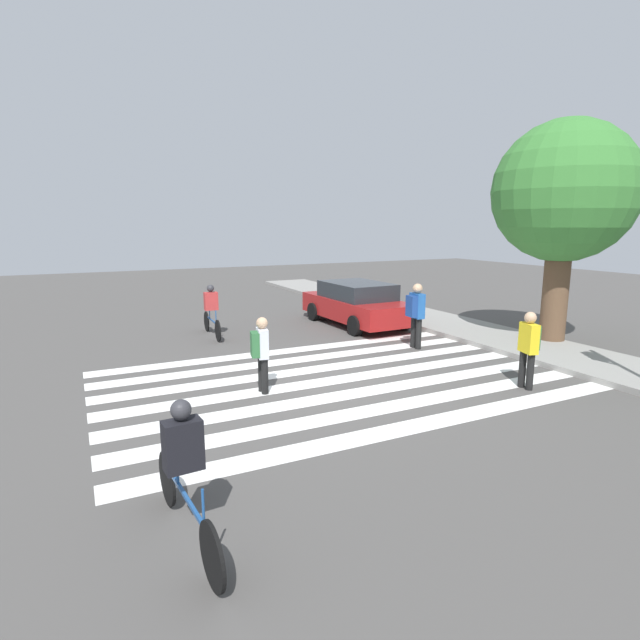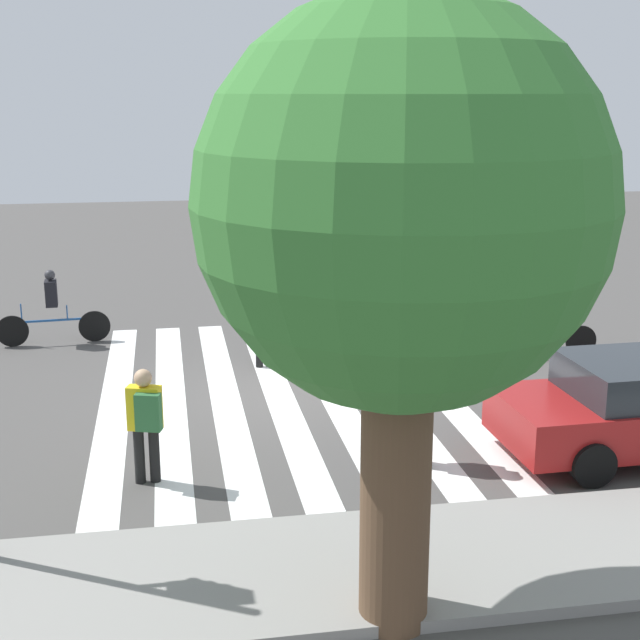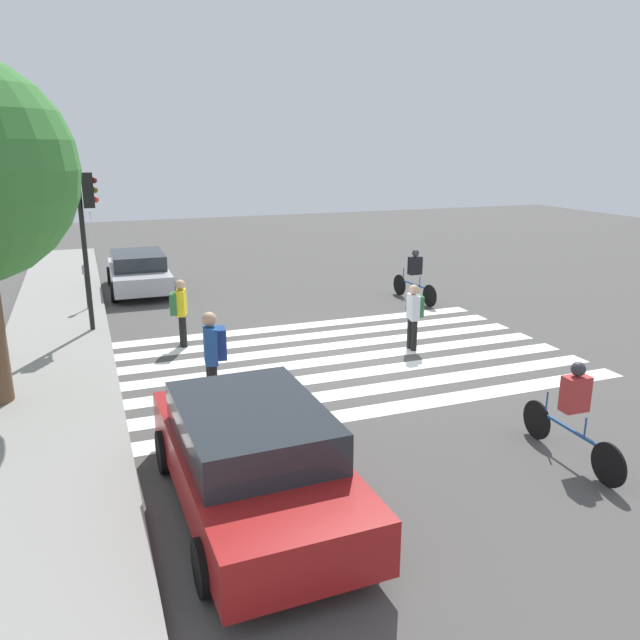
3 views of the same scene
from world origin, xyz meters
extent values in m
plane|color=#4C4947|center=(0.00, 0.00, 0.00)|extent=(60.00, 60.00, 0.00)
cube|color=gray|center=(0.00, 6.25, 0.07)|extent=(36.00, 2.50, 0.14)
cube|color=white|center=(-2.88, 0.00, 0.00)|extent=(0.53, 10.00, 0.01)
cube|color=white|center=(-1.92, 0.00, 0.00)|extent=(0.53, 10.00, 0.01)
cube|color=white|center=(-0.96, 0.00, 0.00)|extent=(0.53, 10.00, 0.01)
cube|color=white|center=(0.00, 0.00, 0.00)|extent=(0.53, 10.00, 0.01)
cube|color=white|center=(0.96, 0.00, 0.00)|extent=(0.53, 10.00, 0.01)
cube|color=white|center=(1.92, 0.00, 0.00)|extent=(0.53, 10.00, 0.01)
cube|color=white|center=(2.88, 0.00, 0.00)|extent=(0.53, 10.00, 0.01)
cylinder|color=brown|center=(-0.24, 7.23, 1.42)|extent=(0.70, 0.70, 2.85)
sphere|color=#387A33|center=(-0.24, 7.23, 4.29)|extent=(3.85, 3.85, 3.85)
cylinder|color=black|center=(-1.70, 3.42, 0.43)|extent=(0.16, 0.16, 0.86)
cylinder|color=black|center=(-1.47, 3.42, 0.43)|extent=(0.16, 0.16, 0.86)
cube|color=#1E5199|center=(-1.59, 3.42, 1.21)|extent=(0.53, 0.29, 0.68)
sphere|color=tan|center=(-1.59, 3.42, 1.68)|extent=(0.27, 0.27, 0.27)
cube|color=navy|center=(-1.56, 3.22, 1.21)|extent=(0.40, 0.22, 0.57)
cylinder|color=black|center=(2.17, 3.36, 0.39)|extent=(0.15, 0.15, 0.78)
cylinder|color=black|center=(2.37, 3.36, 0.39)|extent=(0.15, 0.15, 0.78)
cube|color=yellow|center=(2.27, 3.36, 1.09)|extent=(0.50, 0.33, 0.62)
sphere|color=tan|center=(2.27, 3.36, 1.52)|extent=(0.24, 0.24, 0.24)
cube|color=#2D6638|center=(2.22, 3.53, 1.09)|extent=(0.37, 0.25, 0.52)
cylinder|color=black|center=(-0.03, -1.69, 0.38)|extent=(0.14, 0.14, 0.75)
cylinder|color=black|center=(0.16, -1.69, 0.38)|extent=(0.14, 0.14, 0.75)
cube|color=silver|center=(0.07, -1.69, 1.05)|extent=(0.47, 0.28, 0.59)
sphere|color=tan|center=(0.07, -1.69, 1.46)|extent=(0.23, 0.23, 0.23)
cube|color=#2D6638|center=(0.10, -1.86, 1.05)|extent=(0.35, 0.22, 0.50)
cylinder|color=black|center=(5.17, -4.05, 0.34)|extent=(0.68, 0.09, 0.68)
cylinder|color=black|center=(3.48, -4.18, 0.34)|extent=(0.68, 0.09, 0.68)
cube|color=#1E4C8C|center=(4.33, -4.12, 0.52)|extent=(1.44, 0.14, 0.04)
cylinder|color=#1E4C8C|center=(4.03, -4.14, 0.68)|extent=(0.03, 0.03, 0.32)
cylinder|color=#1E4C8C|center=(4.96, -4.07, 0.72)|extent=(0.03, 0.03, 0.40)
cube|color=black|center=(4.33, -4.12, 1.12)|extent=(0.27, 0.42, 0.55)
sphere|color=#333338|center=(4.33, -4.12, 1.51)|extent=(0.22, 0.22, 0.22)
cylinder|color=black|center=(-4.81, -1.33, 0.33)|extent=(0.65, 0.06, 0.65)
cylinder|color=black|center=(-6.40, -1.28, 0.33)|extent=(0.65, 0.06, 0.65)
cube|color=#1E4C8C|center=(-5.61, -1.30, 0.50)|extent=(1.36, 0.08, 0.04)
cylinder|color=#1E4C8C|center=(-5.89, -1.29, 0.66)|extent=(0.03, 0.03, 0.32)
cylinder|color=#1E4C8C|center=(-5.01, -1.32, 0.70)|extent=(0.03, 0.03, 0.40)
cube|color=#B73333|center=(-5.61, -1.30, 1.10)|extent=(0.25, 0.41, 0.55)
sphere|color=#333338|center=(-5.61, -1.30, 1.49)|extent=(0.22, 0.22, 0.22)
cylinder|color=black|center=(-3.74, 4.57, 0.32)|extent=(0.64, 0.21, 0.64)
cylinder|color=black|center=(-3.70, 2.68, 0.32)|extent=(0.64, 0.21, 0.64)
camera|label=1|loc=(9.38, -5.00, 3.41)|focal=28.00mm
camera|label=2|loc=(1.90, 15.05, 5.27)|focal=50.00mm
camera|label=3|loc=(-12.39, 5.39, 4.69)|focal=35.00mm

